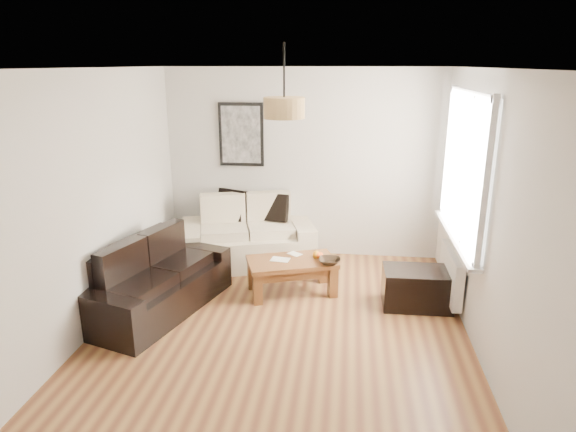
# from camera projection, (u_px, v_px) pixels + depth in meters

# --- Properties ---
(floor) EXTENTS (4.50, 4.50, 0.00)m
(floor) POSITION_uv_depth(u_px,v_px,m) (281.00, 330.00, 5.18)
(floor) COLOR brown
(floor) RESTS_ON ground
(ceiling) EXTENTS (3.80, 4.50, 0.00)m
(ceiling) POSITION_uv_depth(u_px,v_px,m) (280.00, 68.00, 4.42)
(ceiling) COLOR white
(ceiling) RESTS_ON floor
(wall_back) EXTENTS (3.80, 0.04, 2.60)m
(wall_back) POSITION_uv_depth(u_px,v_px,m) (303.00, 164.00, 6.94)
(wall_back) COLOR silver
(wall_back) RESTS_ON floor
(wall_front) EXTENTS (3.80, 0.04, 2.60)m
(wall_front) POSITION_uv_depth(u_px,v_px,m) (222.00, 326.00, 2.66)
(wall_front) COLOR silver
(wall_front) RESTS_ON floor
(wall_left) EXTENTS (0.04, 4.50, 2.60)m
(wall_left) POSITION_uv_depth(u_px,v_px,m) (93.00, 203.00, 5.02)
(wall_left) COLOR silver
(wall_left) RESTS_ON floor
(wall_right) EXTENTS (0.04, 4.50, 2.60)m
(wall_right) POSITION_uv_depth(u_px,v_px,m) (486.00, 216.00, 4.58)
(wall_right) COLOR silver
(wall_right) RESTS_ON floor
(window_bay) EXTENTS (0.14, 1.90, 1.60)m
(window_bay) POSITION_uv_depth(u_px,v_px,m) (466.00, 167.00, 5.25)
(window_bay) COLOR white
(window_bay) RESTS_ON wall_right
(radiator) EXTENTS (0.10, 0.90, 0.52)m
(radiator) POSITION_uv_depth(u_px,v_px,m) (451.00, 274.00, 5.61)
(radiator) COLOR white
(radiator) RESTS_ON wall_right
(poster) EXTENTS (0.62, 0.04, 0.87)m
(poster) POSITION_uv_depth(u_px,v_px,m) (241.00, 135.00, 6.89)
(poster) COLOR black
(poster) RESTS_ON wall_back
(pendant_shade) EXTENTS (0.40, 0.40, 0.20)m
(pendant_shade) POSITION_uv_depth(u_px,v_px,m) (284.00, 108.00, 4.81)
(pendant_shade) COLOR tan
(pendant_shade) RESTS_ON ceiling
(loveseat_cream) EXTENTS (1.95, 1.41, 0.87)m
(loveseat_cream) POSITION_uv_depth(u_px,v_px,m) (247.00, 232.00, 6.82)
(loveseat_cream) COLOR #BAAB96
(loveseat_cream) RESTS_ON floor
(sofa_leather) EXTENTS (1.35, 1.95, 0.77)m
(sofa_leather) POSITION_uv_depth(u_px,v_px,m) (156.00, 277.00, 5.51)
(sofa_leather) COLOR black
(sofa_leather) RESTS_ON floor
(coffee_table) EXTENTS (1.15, 0.87, 0.42)m
(coffee_table) POSITION_uv_depth(u_px,v_px,m) (292.00, 276.00, 5.97)
(coffee_table) COLOR brown
(coffee_table) RESTS_ON floor
(ottoman) EXTENTS (0.77, 0.50, 0.43)m
(ottoman) POSITION_uv_depth(u_px,v_px,m) (417.00, 288.00, 5.64)
(ottoman) COLOR black
(ottoman) RESTS_ON floor
(cushion_left) EXTENTS (0.44, 0.28, 0.42)m
(cushion_left) POSITION_uv_depth(u_px,v_px,m) (232.00, 205.00, 6.96)
(cushion_left) COLOR black
(cushion_left) RESTS_ON loveseat_cream
(cushion_right) EXTENTS (0.40, 0.20, 0.38)m
(cushion_right) POSITION_uv_depth(u_px,v_px,m) (274.00, 207.00, 6.90)
(cushion_right) COLOR black
(cushion_right) RESTS_ON loveseat_cream
(fruit_bowl) EXTENTS (0.26, 0.26, 0.06)m
(fruit_bowl) POSITION_uv_depth(u_px,v_px,m) (330.00, 261.00, 5.79)
(fruit_bowl) COLOR black
(fruit_bowl) RESTS_ON coffee_table
(orange_a) EXTENTS (0.08, 0.08, 0.07)m
(orange_a) POSITION_uv_depth(u_px,v_px,m) (319.00, 255.00, 5.94)
(orange_a) COLOR #FF5915
(orange_a) RESTS_ON fruit_bowl
(orange_b) EXTENTS (0.09, 0.09, 0.08)m
(orange_b) POSITION_uv_depth(u_px,v_px,m) (320.00, 255.00, 5.95)
(orange_b) COLOR #DC4712
(orange_b) RESTS_ON fruit_bowl
(orange_c) EXTENTS (0.10, 0.10, 0.09)m
(orange_c) POSITION_uv_depth(u_px,v_px,m) (316.00, 255.00, 5.96)
(orange_c) COLOR orange
(orange_c) RESTS_ON fruit_bowl
(papers) EXTENTS (0.24, 0.18, 0.01)m
(papers) POSITION_uv_depth(u_px,v_px,m) (280.00, 259.00, 5.91)
(papers) COLOR white
(papers) RESTS_ON coffee_table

